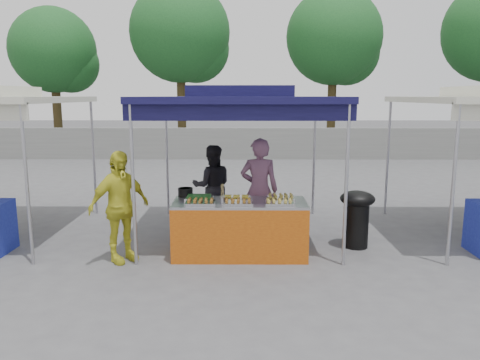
{
  "coord_description": "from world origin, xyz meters",
  "views": [
    {
      "loc": [
        0.04,
        -6.95,
        2.41
      ],
      "look_at": [
        0.0,
        0.6,
        1.05
      ],
      "focal_mm": 35.0,
      "sensor_mm": 36.0,
      "label": 1
    }
  ],
  "objects_px": {
    "wok_burner": "(357,214)",
    "vendor_woman": "(259,190)",
    "customer_person": "(119,207)",
    "vendor_table": "(240,229)",
    "cooking_pot": "(186,192)",
    "helper_man": "(212,186)"
  },
  "relations": [
    {
      "from": "vendor_table",
      "to": "vendor_woman",
      "type": "height_order",
      "value": "vendor_woman"
    },
    {
      "from": "cooking_pot",
      "to": "customer_person",
      "type": "xyz_separation_m",
      "value": [
        -0.89,
        -0.59,
        -0.1
      ]
    },
    {
      "from": "wok_burner",
      "to": "customer_person",
      "type": "height_order",
      "value": "customer_person"
    },
    {
      "from": "helper_man",
      "to": "customer_person",
      "type": "distance_m",
      "value": 2.25
    },
    {
      "from": "vendor_table",
      "to": "helper_man",
      "type": "xyz_separation_m",
      "value": [
        -0.52,
        1.64,
        0.34
      ]
    },
    {
      "from": "customer_person",
      "to": "cooking_pot",
      "type": "bearing_deg",
      "value": -11.83
    },
    {
      "from": "cooking_pot",
      "to": "wok_burner",
      "type": "bearing_deg",
      "value": 1.65
    },
    {
      "from": "cooking_pot",
      "to": "customer_person",
      "type": "relative_size",
      "value": 0.14
    },
    {
      "from": "vendor_woman",
      "to": "customer_person",
      "type": "bearing_deg",
      "value": 29.71
    },
    {
      "from": "vendor_woman",
      "to": "helper_man",
      "type": "bearing_deg",
      "value": -42.02
    },
    {
      "from": "vendor_table",
      "to": "customer_person",
      "type": "height_order",
      "value": "customer_person"
    },
    {
      "from": "vendor_table",
      "to": "cooking_pot",
      "type": "xyz_separation_m",
      "value": [
        -0.86,
        0.34,
        0.49
      ]
    },
    {
      "from": "vendor_table",
      "to": "customer_person",
      "type": "distance_m",
      "value": 1.81
    },
    {
      "from": "vendor_woman",
      "to": "helper_man",
      "type": "relative_size",
      "value": 1.13
    },
    {
      "from": "vendor_table",
      "to": "cooking_pot",
      "type": "distance_m",
      "value": 1.05
    },
    {
      "from": "wok_burner",
      "to": "vendor_woman",
      "type": "height_order",
      "value": "vendor_woman"
    },
    {
      "from": "helper_man",
      "to": "vendor_table",
      "type": "bearing_deg",
      "value": 100.33
    },
    {
      "from": "helper_man",
      "to": "vendor_woman",
      "type": "bearing_deg",
      "value": 127.54
    },
    {
      "from": "vendor_table",
      "to": "helper_man",
      "type": "height_order",
      "value": "helper_man"
    },
    {
      "from": "vendor_table",
      "to": "wok_burner",
      "type": "distance_m",
      "value": 1.93
    },
    {
      "from": "cooking_pot",
      "to": "vendor_woman",
      "type": "bearing_deg",
      "value": 20.84
    },
    {
      "from": "wok_burner",
      "to": "helper_man",
      "type": "xyz_separation_m",
      "value": [
        -2.4,
        1.22,
        0.21
      ]
    }
  ]
}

